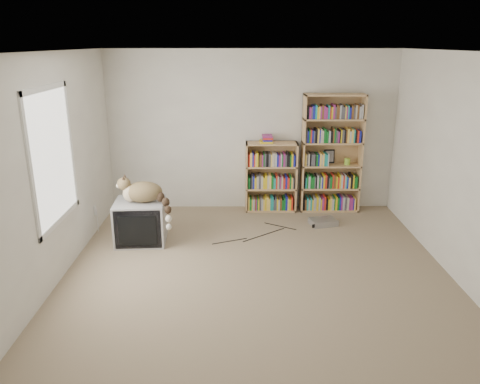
{
  "coord_description": "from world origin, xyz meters",
  "views": [
    {
      "loc": [
        -0.23,
        -4.78,
        2.59
      ],
      "look_at": [
        -0.19,
        1.0,
        0.73
      ],
      "focal_mm": 35.0,
      "sensor_mm": 36.0,
      "label": 1
    }
  ],
  "objects_px": {
    "crt_tv": "(141,221)",
    "cat": "(147,195)",
    "bookcase_tall": "(331,157)",
    "bookcase_short": "(271,179)",
    "dvd_player": "(323,222)"
  },
  "relations": [
    {
      "from": "crt_tv",
      "to": "cat",
      "type": "distance_m",
      "value": 0.41
    },
    {
      "from": "bookcase_tall",
      "to": "dvd_player",
      "type": "height_order",
      "value": "bookcase_tall"
    },
    {
      "from": "crt_tv",
      "to": "cat",
      "type": "relative_size",
      "value": 0.91
    },
    {
      "from": "crt_tv",
      "to": "dvd_player",
      "type": "height_order",
      "value": "crt_tv"
    },
    {
      "from": "cat",
      "to": "dvd_player",
      "type": "relative_size",
      "value": 1.99
    },
    {
      "from": "crt_tv",
      "to": "bookcase_tall",
      "type": "relative_size",
      "value": 0.37
    },
    {
      "from": "bookcase_tall",
      "to": "bookcase_short",
      "type": "height_order",
      "value": "bookcase_tall"
    },
    {
      "from": "crt_tv",
      "to": "cat",
      "type": "height_order",
      "value": "cat"
    },
    {
      "from": "bookcase_short",
      "to": "dvd_player",
      "type": "relative_size",
      "value": 2.92
    },
    {
      "from": "cat",
      "to": "bookcase_short",
      "type": "xyz_separation_m",
      "value": [
        1.73,
        1.31,
        -0.16
      ]
    },
    {
      "from": "dvd_player",
      "to": "cat",
      "type": "bearing_deg",
      "value": 179.28
    },
    {
      "from": "cat",
      "to": "bookcase_tall",
      "type": "relative_size",
      "value": 0.41
    },
    {
      "from": "crt_tv",
      "to": "dvd_player",
      "type": "bearing_deg",
      "value": 9.13
    },
    {
      "from": "bookcase_short",
      "to": "dvd_player",
      "type": "height_order",
      "value": "bookcase_short"
    },
    {
      "from": "crt_tv",
      "to": "bookcase_short",
      "type": "bearing_deg",
      "value": 30.79
    }
  ]
}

